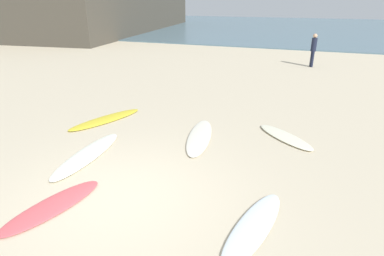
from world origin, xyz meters
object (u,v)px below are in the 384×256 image
surfboard_3 (53,206)px  surfboard_4 (285,137)px  beachgoer_near (313,49)px  surfboard_1 (88,154)px  surfboard_2 (200,137)px  surfboard_5 (106,119)px  surfboard_0 (254,227)px

surfboard_3 → surfboard_4: bearing=65.4°
surfboard_4 → beachgoer_near: beachgoer_near is taller
surfboard_3 → surfboard_1: bearing=123.7°
surfboard_2 → surfboard_3: 4.05m
surfboard_4 → surfboard_5: 5.30m
surfboard_5 → beachgoer_near: (5.70, 10.84, 0.93)m
surfboard_0 → surfboard_4: (0.15, 3.87, 0.00)m
surfboard_1 → beachgoer_near: 13.85m
surfboard_1 → surfboard_2: bearing=-141.6°
beachgoer_near → surfboard_5: bearing=139.3°
surfboard_0 → beachgoer_near: beachgoer_near is taller
surfboard_3 → surfboard_5: surfboard_5 is taller
surfboard_1 → surfboard_4: size_ratio=1.33×
surfboard_1 → beachgoer_near: bearing=-113.5°
surfboard_0 → surfboard_1: surfboard_1 is taller
surfboard_2 → beachgoer_near: size_ratio=1.40×
surfboard_1 → surfboard_5: 2.36m
surfboard_0 → beachgoer_near: 14.20m
beachgoer_near → surfboard_2: bearing=153.9°
surfboard_4 → surfboard_2: bearing=-27.8°
surfboard_2 → beachgoer_near: bearing=-114.6°
surfboard_2 → surfboard_5: bearing=-15.6°
surfboard_1 → surfboard_2: size_ratio=1.05×
surfboard_3 → surfboard_5: size_ratio=0.79×
surfboard_0 → surfboard_3: size_ratio=1.08×
surfboard_0 → surfboard_3: 3.54m
surfboard_4 → beachgoer_near: (0.43, 10.28, 0.93)m
surfboard_3 → beachgoer_near: beachgoer_near is taller
surfboard_3 → surfboard_5: (-1.65, 4.01, 0.01)m
beachgoer_near → surfboard_0: bearing=164.7°
surfboard_0 → beachgoer_near: bearing=-80.4°
surfboard_5 → surfboard_2: bearing=16.8°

